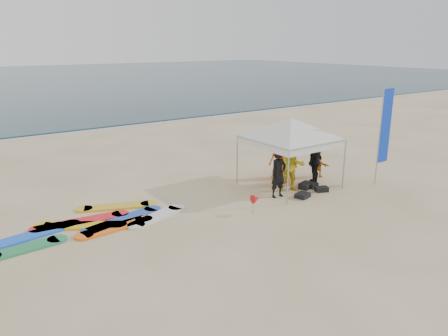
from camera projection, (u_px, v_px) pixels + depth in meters
The scene contains 13 objects.
ground at pixel (279, 225), 13.07m from camera, with size 120.00×120.00×0.00m, color beige.
shoreline_foam at pixel (83, 130), 27.36m from camera, with size 160.00×1.20×0.01m, color silver.
person_black_a at pixel (278, 174), 15.24m from camera, with size 0.62×0.41×1.71m, color black.
person_yellow at pixel (292, 166), 15.82m from camera, with size 0.92×0.72×1.90m, color yellow.
person_orange_a at pixel (286, 162), 16.79m from camera, with size 1.09×0.63×1.69m, color red.
person_black_b at pixel (315, 161), 16.69m from camera, with size 1.06×0.44×1.81m, color black.
person_orange_b at pixel (280, 156), 17.37m from camera, with size 0.90×0.58×1.83m, color #E75A14.
person_seated at pixel (319, 165), 17.71m from camera, with size 0.85×0.27×0.92m, color orange.
canopy_tent at pixel (291, 118), 15.89m from camera, with size 3.98×3.98×3.00m.
feather_flag at pixel (385, 127), 16.35m from camera, with size 0.63×0.04×3.75m.
marker_pennant at pixel (256, 199), 13.85m from camera, with size 0.28×0.28×0.64m.
gear_pile at pixel (309, 189), 16.02m from camera, with size 1.60×1.18×0.22m.
surfboard_spread at pixel (92, 224), 13.04m from camera, with size 5.76×2.71×0.07m.
Camera 1 is at (-8.32, -8.92, 5.26)m, focal length 35.00 mm.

